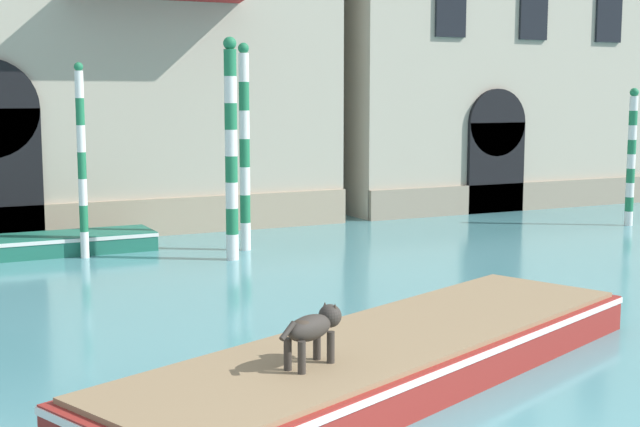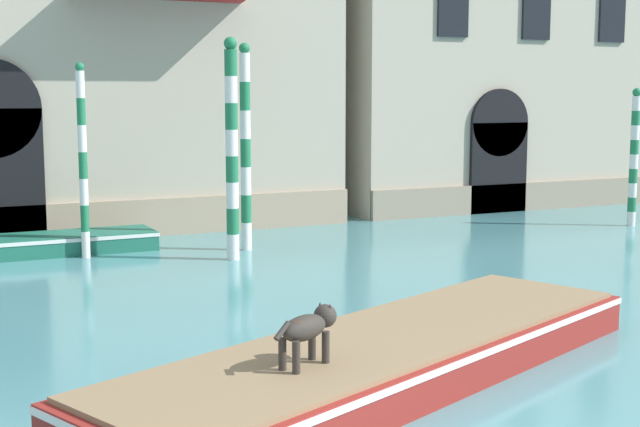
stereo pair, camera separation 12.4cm
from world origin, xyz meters
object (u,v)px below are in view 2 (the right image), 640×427
boat_foreground (387,355)px  mooring_pole_2 (232,149)px  dog_on_deck (308,328)px  mooring_pole_1 (634,157)px  boat_moored_near_palazzo (46,244)px  mooring_pole_0 (245,147)px  mooring_pole_3 (83,161)px

boat_foreground → mooring_pole_2: mooring_pole_2 is taller
dog_on_deck → boat_foreground: bearing=1.7°
dog_on_deck → mooring_pole_1: 16.52m
boat_moored_near_palazzo → mooring_pole_0: 4.87m
mooring_pole_0 → mooring_pole_1: mooring_pole_0 is taller
boat_foreground → mooring_pole_0: mooring_pole_0 is taller
mooring_pole_0 → mooring_pole_1: 10.66m
dog_on_deck → mooring_pole_2: (2.41, 9.08, 1.37)m
boat_foreground → mooring_pole_1: mooring_pole_1 is taller
boat_foreground → mooring_pole_0: 9.72m
mooring_pole_1 → mooring_pole_3: bearing=174.0°
boat_moored_near_palazzo → mooring_pole_1: size_ratio=1.30×
dog_on_deck → mooring_pole_3: (-0.37, 10.67, 1.11)m
boat_foreground → dog_on_deck: 1.71m
mooring_pole_1 → mooring_pole_2: 11.30m
boat_foreground → mooring_pole_2: 8.67m
dog_on_deck → mooring_pole_1: mooring_pole_1 is taller
boat_foreground → boat_moored_near_palazzo: 11.06m
mooring_pole_2 → boat_moored_near_palazzo: bearing=145.3°
mooring_pole_0 → mooring_pole_1: bearing=-4.8°
mooring_pole_2 → dog_on_deck: bearing=-104.8°
mooring_pole_0 → mooring_pole_3: 3.51m
boat_moored_near_palazzo → mooring_pole_0: bearing=-19.4°
mooring_pole_1 → mooring_pole_0: bearing=175.2°
boat_moored_near_palazzo → dog_on_deck: bearing=-85.2°
mooring_pole_0 → mooring_pole_2: bearing=-124.4°
boat_foreground → mooring_pole_1: size_ratio=2.35×
mooring_pole_0 → mooring_pole_1: size_ratio=1.26×
dog_on_deck → boat_moored_near_palazzo: 11.57m
dog_on_deck → mooring_pole_3: bearing=66.5°
dog_on_deck → mooring_pole_1: bearing=8.3°
mooring_pole_3 → mooring_pole_0: bearing=-9.9°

